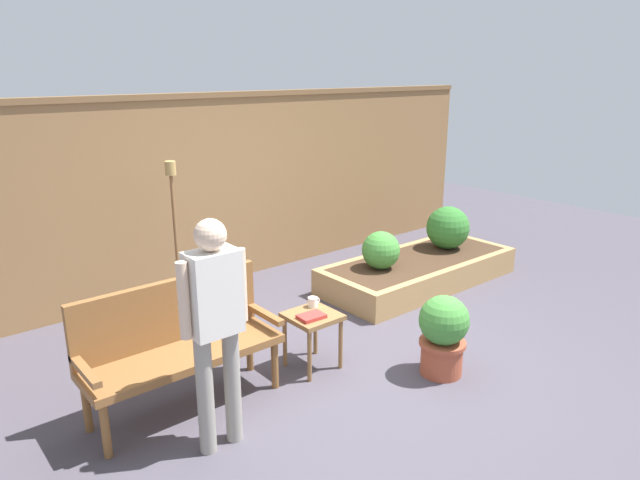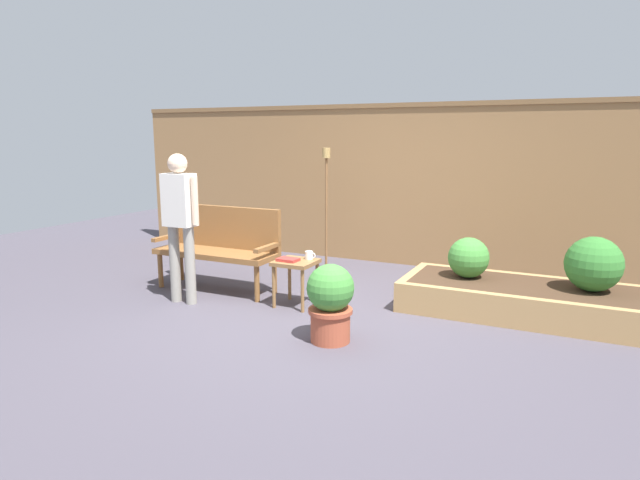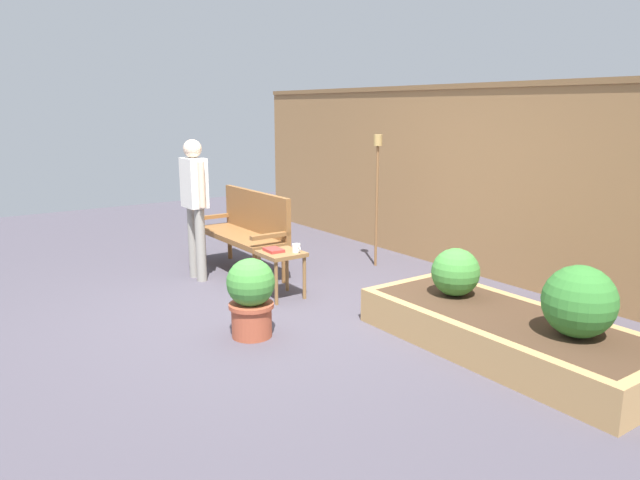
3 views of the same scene
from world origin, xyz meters
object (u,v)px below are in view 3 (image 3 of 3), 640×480
at_px(book_on_table, 274,250).
at_px(tiki_torch, 377,176).
at_px(garden_bench, 248,226).
at_px(side_table, 282,260).
at_px(shrub_far_corner, 579,301).
at_px(cup_on_table, 296,248).
at_px(potted_boxwood, 251,295).
at_px(shrub_near_bench, 456,272).
at_px(person_by_bench, 195,197).

distance_m(book_on_table, tiki_torch, 1.79).
height_order(garden_bench, side_table, garden_bench).
distance_m(side_table, shrub_far_corner, 2.85).
distance_m(side_table, cup_on_table, 0.20).
distance_m(cup_on_table, potted_boxwood, 1.10).
bearing_deg(book_on_table, shrub_near_bench, 30.12).
bearing_deg(garden_bench, person_by_bench, -92.57).
distance_m(shrub_near_bench, shrub_far_corner, 1.15).
height_order(garden_bench, potted_boxwood, garden_bench).
xyz_separation_m(book_on_table, person_by_bench, (-1.06, -0.37, 0.44)).
height_order(side_table, potted_boxwood, potted_boxwood).
bearing_deg(person_by_bench, shrub_far_corner, 17.35).
distance_m(potted_boxwood, shrub_far_corner, 2.53).
relative_size(book_on_table, person_by_bench, 0.13).
bearing_deg(tiki_torch, side_table, -75.67).
bearing_deg(shrub_near_bench, cup_on_table, -155.86).
relative_size(book_on_table, shrub_far_corner, 0.41).
bearing_deg(potted_boxwood, tiki_torch, 116.14).
bearing_deg(shrub_far_corner, person_by_bench, -162.65).
relative_size(shrub_far_corner, person_by_bench, 0.33).
relative_size(potted_boxwood, shrub_far_corner, 1.31).
xyz_separation_m(side_table, shrub_near_bench, (1.59, 0.78, 0.11)).
relative_size(cup_on_table, shrub_far_corner, 0.23).
bearing_deg(cup_on_table, tiki_torch, 108.92).
bearing_deg(garden_bench, side_table, -10.90).
xyz_separation_m(shrub_near_bench, shrub_far_corner, (1.15, 0.00, 0.05)).
bearing_deg(person_by_bench, garden_bench, 87.43).
distance_m(garden_bench, cup_on_table, 1.20).
distance_m(garden_bench, book_on_table, 1.07).
bearing_deg(tiki_torch, shrub_near_bench, -22.00).
bearing_deg(side_table, cup_on_table, 49.27).
distance_m(shrub_far_corner, person_by_bench, 4.06).
relative_size(potted_boxwood, tiki_torch, 0.43).
height_order(cup_on_table, person_by_bench, person_by_bench).
height_order(shrub_near_bench, tiki_torch, tiki_torch).
xyz_separation_m(side_table, book_on_table, (-0.06, -0.06, 0.10)).
distance_m(cup_on_table, shrub_far_corner, 2.72).
xyz_separation_m(garden_bench, potted_boxwood, (1.84, -0.97, -0.18)).
distance_m(cup_on_table, shrub_near_bench, 1.64).
bearing_deg(shrub_near_bench, potted_boxwood, -118.78).
bearing_deg(side_table, shrub_near_bench, 26.23).
relative_size(garden_bench, tiki_torch, 0.91).
relative_size(garden_bench, book_on_table, 6.84).
relative_size(side_table, book_on_table, 2.28).
height_order(potted_boxwood, shrub_far_corner, shrub_far_corner).
bearing_deg(shrub_far_corner, garden_bench, -171.48).
bearing_deg(potted_boxwood, person_by_bench, 169.84).
bearing_deg(shrub_far_corner, tiki_torch, 165.61).
xyz_separation_m(cup_on_table, shrub_far_corner, (2.64, 0.67, 0.04)).
distance_m(book_on_table, person_by_bench, 1.21).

